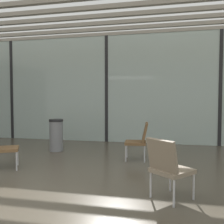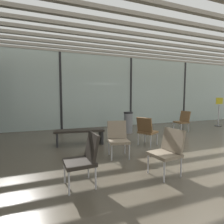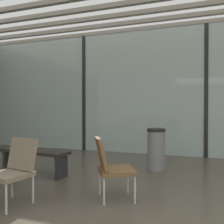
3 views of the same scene
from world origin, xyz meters
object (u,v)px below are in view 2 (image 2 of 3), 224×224
object	(u,v)px
parked_airplane	(119,87)
lounge_chair_0	(168,149)
lounge_chair_2	(118,137)
trash_bin	(128,122)
lounge_chair_3	(85,156)
lounge_chair_4	(183,120)
waiting_bench	(79,133)
info_sign	(219,113)
lounge_chair_5	(146,129)

from	to	relation	value
parked_airplane	lounge_chair_0	distance (m)	10.18
lounge_chair_2	trash_bin	xyz separation A→B (m)	(1.46, 2.48, -0.06)
lounge_chair_3	trash_bin	xyz separation A→B (m)	(2.52, 3.62, -0.06)
lounge_chair_2	lounge_chair_4	size ratio (longest dim) A/B	1.00
lounge_chair_4	trash_bin	xyz separation A→B (m)	(-2.32, 0.54, -0.06)
lounge_chair_3	waiting_bench	size ratio (longest dim) A/B	0.57
lounge_chair_2	waiting_bench	size ratio (longest dim) A/B	0.57
waiting_bench	parked_airplane	bearing A→B (deg)	66.61
lounge_chair_0	lounge_chair_2	bearing A→B (deg)	-166.88
lounge_chair_0	waiting_bench	size ratio (longest dim) A/B	0.57
trash_bin	parked_airplane	bearing A→B (deg)	71.44
parked_airplane	lounge_chair_4	size ratio (longest dim) A/B	15.15
lounge_chair_0	trash_bin	bearing A→B (deg)	157.02
parked_airplane	lounge_chair_0	bearing A→B (deg)	-106.89
lounge_chair_0	waiting_bench	world-z (taller)	lounge_chair_0
lounge_chair_2	waiting_bench	world-z (taller)	lounge_chair_2
parked_airplane	lounge_chair_0	xyz separation A→B (m)	(-2.91, -9.60, -1.72)
lounge_chair_3	info_sign	distance (m)	8.26
lounge_chair_0	lounge_chair_5	bearing A→B (deg)	151.80
lounge_chair_2	parked_airplane	bearing A→B (deg)	77.75
lounge_chair_2	lounge_chair_3	xyz separation A→B (m)	(-1.05, -1.13, 0.00)
waiting_bench	lounge_chair_3	bearing A→B (deg)	-90.07
waiting_bench	info_sign	size ratio (longest dim) A/B	1.07
lounge_chair_2	waiting_bench	xyz separation A→B (m)	(-0.73, 1.37, -0.13)
lounge_chair_2	lounge_chair_4	distance (m)	4.26
trash_bin	info_sign	bearing A→B (deg)	-1.36
lounge_chair_4	waiting_bench	size ratio (longest dim) A/B	0.57
lounge_chair_4	trash_bin	size ratio (longest dim) A/B	1.01
lounge_chair_5	info_sign	size ratio (longest dim) A/B	0.60
lounge_chair_3	info_sign	bearing A→B (deg)	111.27
lounge_chair_3	trash_bin	size ratio (longest dim) A/B	1.01
parked_airplane	lounge_chair_4	distance (m)	6.62
lounge_chair_5	trash_bin	size ratio (longest dim) A/B	1.01
waiting_bench	trash_bin	distance (m)	2.46
lounge_chair_0	lounge_chair_2	size ratio (longest dim) A/B	1.00
parked_airplane	lounge_chair_3	distance (m)	10.61
waiting_bench	info_sign	bearing A→B (deg)	15.36
lounge_chair_4	info_sign	xyz separation A→B (m)	(2.63, 0.42, 0.18)
info_sign	lounge_chair_5	bearing A→B (deg)	-161.18
trash_bin	info_sign	world-z (taller)	info_sign
parked_airplane	lounge_chair_3	size ratio (longest dim) A/B	15.15
lounge_chair_0	waiting_bench	xyz separation A→B (m)	(-1.24, 2.64, -0.13)
info_sign	waiting_bench	bearing A→B (deg)	-172.05
trash_bin	lounge_chair_5	bearing A→B (deg)	-98.94
lounge_chair_3	waiting_bench	bearing A→B (deg)	168.71
lounge_chair_0	lounge_chair_5	distance (m)	1.95
lounge_chair_0	waiting_bench	bearing A→B (deg)	-163.63
lounge_chair_2	info_sign	world-z (taller)	info_sign
lounge_chair_2	lounge_chair_5	distance (m)	1.29
lounge_chair_4	lounge_chair_0	bearing A→B (deg)	-51.37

